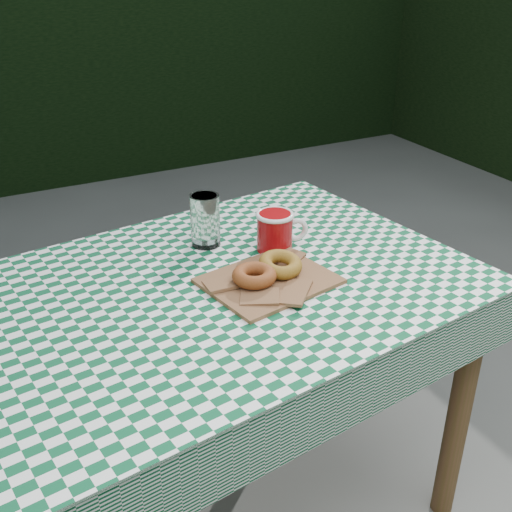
{
  "coord_description": "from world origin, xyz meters",
  "views": [
    {
      "loc": [
        -0.52,
        -1.15,
        1.47
      ],
      "look_at": [
        0.1,
        0.02,
        0.79
      ],
      "focal_mm": 43.52,
      "sensor_mm": 36.0,
      "label": 1
    }
  ],
  "objects_px": {
    "coffee_mug": "(275,232)",
    "drinking_glass": "(205,220)",
    "table": "(213,415)",
    "paper_bag": "(269,280)"
  },
  "relations": [
    {
      "from": "coffee_mug",
      "to": "paper_bag",
      "type": "bearing_deg",
      "value": -108.75
    },
    {
      "from": "coffee_mug",
      "to": "table",
      "type": "bearing_deg",
      "value": -142.69
    },
    {
      "from": "coffee_mug",
      "to": "drinking_glass",
      "type": "distance_m",
      "value": 0.18
    },
    {
      "from": "table",
      "to": "drinking_glass",
      "type": "relative_size",
      "value": 8.9
    },
    {
      "from": "table",
      "to": "drinking_glass",
      "type": "bearing_deg",
      "value": 59.95
    },
    {
      "from": "paper_bag",
      "to": "drinking_glass",
      "type": "relative_size",
      "value": 2.08
    },
    {
      "from": "paper_bag",
      "to": "table",
      "type": "bearing_deg",
      "value": 160.01
    },
    {
      "from": "table",
      "to": "coffee_mug",
      "type": "relative_size",
      "value": 6.76
    },
    {
      "from": "coffee_mug",
      "to": "drinking_glass",
      "type": "relative_size",
      "value": 1.32
    },
    {
      "from": "paper_bag",
      "to": "drinking_glass",
      "type": "height_order",
      "value": "drinking_glass"
    }
  ]
}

